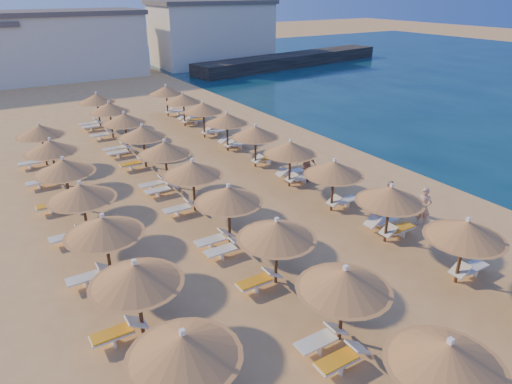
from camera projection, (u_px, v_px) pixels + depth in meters
ground at (323, 254)px, 17.98m from camera, size 220.00×220.00×0.00m
jetty at (292, 60)px, 60.77m from camera, size 30.26×8.56×1.50m
hotel_blocks at (96, 42)px, 53.41m from camera, size 46.74×8.61×8.10m
parasol_row_east at (311, 158)px, 21.95m from camera, size 2.77×39.93×2.59m
parasol_row_west at (209, 182)px, 19.32m from camera, size 2.77×39.93×2.59m
parasol_row_inland at (92, 209)px, 16.97m from camera, size 2.77×26.42×2.59m
loungers at (237, 213)px, 20.45m from camera, size 13.39×37.71×0.66m
beachgoer_c at (306, 165)px, 24.40m from camera, size 1.02×1.10×1.82m
beachgoer_a at (423, 207)px, 19.78m from camera, size 0.64×0.76×1.78m
beachgoer_b at (390, 197)px, 21.01m from camera, size 0.96×0.94×1.55m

